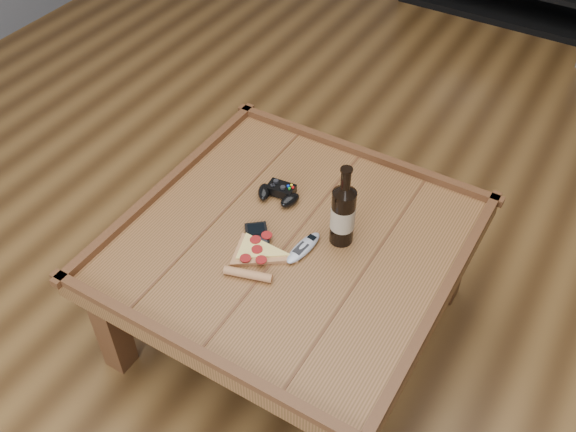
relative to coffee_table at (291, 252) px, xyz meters
The scene contains 7 objects.
ground 0.39m from the coffee_table, ahead, with size 6.00×6.00×0.00m, color #412912.
coffee_table is the anchor object (origin of this frame).
beer_bottle 0.23m from the coffee_table, 30.91° to the left, with size 0.07×0.07×0.28m.
game_controller 0.21m from the coffee_table, 132.70° to the left, with size 0.16×0.11×0.04m.
pizza_slice 0.15m from the coffee_table, 114.41° to the right, with size 0.23×0.29×0.03m.
smartphone 0.12m from the coffee_table, 147.89° to the right, with size 0.13×0.14×0.02m.
remote_control 0.09m from the coffee_table, 20.03° to the right, with size 0.06×0.16×0.02m.
Camera 1 is at (0.69, -1.17, 1.89)m, focal length 40.00 mm.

